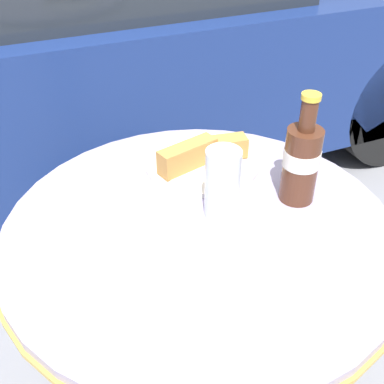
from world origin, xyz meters
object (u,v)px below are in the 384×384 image
at_px(bistro_table, 199,276).
at_px(cola_bottle_left, 301,160).
at_px(drinking_glass, 222,186).
at_px(lunch_plate_near, 202,158).
at_px(parked_car, 67,17).

relative_size(bistro_table, cola_bottle_left, 3.33).
height_order(bistro_table, drinking_glass, drinking_glass).
relative_size(bistro_table, drinking_glass, 5.38).
distance_m(cola_bottle_left, lunch_plate_near, 0.23).
bearing_deg(drinking_glass, lunch_plate_near, 78.21).
xyz_separation_m(bistro_table, lunch_plate_near, (0.09, 0.18, 0.16)).
relative_size(cola_bottle_left, drinking_glass, 1.61).
distance_m(drinking_glass, lunch_plate_near, 0.18).
relative_size(drinking_glass, parked_car, 0.04).
distance_m(drinking_glass, parked_car, 1.68).
bearing_deg(bistro_table, drinking_glass, 14.41).
height_order(lunch_plate_near, parked_car, parked_car).
height_order(cola_bottle_left, drinking_glass, cola_bottle_left).
xyz_separation_m(lunch_plate_near, parked_car, (-0.01, 1.51, -0.09)).
bearing_deg(lunch_plate_near, parked_car, 90.46).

